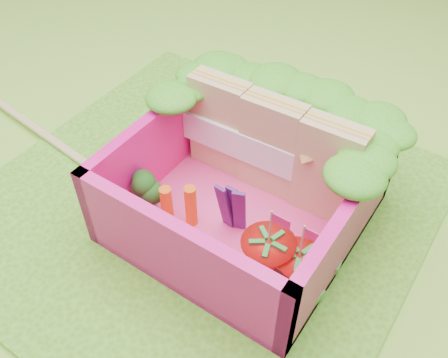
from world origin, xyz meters
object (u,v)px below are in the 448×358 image
broccoli (144,188)px  chopsticks (63,147)px  strawberry_right (297,271)px  bento_box (245,186)px  sandwich_stack (272,147)px  strawberry_left (267,259)px

broccoli → chopsticks: (-0.88, 0.12, -0.21)m
broccoli → strawberry_right: strawberry_right is taller
strawberry_right → chopsticks: strawberry_right is taller
bento_box → strawberry_right: bento_box is taller
sandwich_stack → strawberry_left: (0.33, -0.60, -0.17)m
bento_box → strawberry_left: bearing=-42.7°
bento_box → chopsticks: 1.41m
broccoli → strawberry_left: strawberry_left is taller
strawberry_left → strawberry_right: (0.16, 0.03, -0.01)m
sandwich_stack → broccoli: sandwich_stack is taller
chopsticks → broccoli: bearing=-7.7°
strawberry_left → strawberry_right: strawberry_left is taller
strawberry_right → bento_box: bearing=150.5°
bento_box → broccoli: 0.58m
strawberry_right → sandwich_stack: bearing=130.9°
strawberry_right → chopsticks: 1.88m
bento_box → strawberry_left: (0.34, -0.31, -0.08)m
bento_box → strawberry_right: 0.58m
bento_box → sandwich_stack: (0.01, 0.29, 0.09)m
sandwich_stack → strawberry_right: bearing=-49.1°
strawberry_right → chopsticks: size_ratio=0.23×
sandwich_stack → strawberry_right: sandwich_stack is taller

